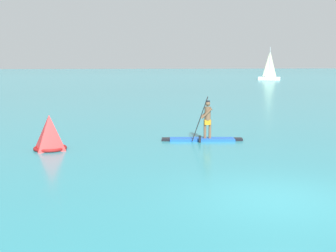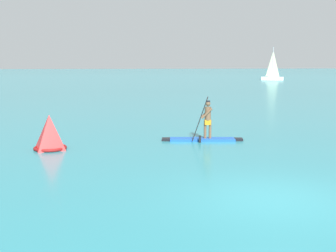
% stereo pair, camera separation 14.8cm
% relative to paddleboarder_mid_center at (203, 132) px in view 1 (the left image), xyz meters
% --- Properties ---
extents(ground, '(440.00, 440.00, 0.00)m').
position_rel_paddleboarder_mid_center_xyz_m(ground, '(0.02, -7.90, -0.35)').
color(ground, teal).
extents(paddleboarder_mid_center, '(3.43, 1.03, 1.94)m').
position_rel_paddleboarder_mid_center_xyz_m(paddleboarder_mid_center, '(0.00, 0.00, 0.00)').
color(paddleboarder_mid_center, blue).
rests_on(paddleboarder_mid_center, ground).
extents(race_marker_buoy, '(1.39, 1.39, 1.32)m').
position_rel_paddleboarder_mid_center_xyz_m(race_marker_buoy, '(-6.18, -1.01, 0.24)').
color(race_marker_buoy, red).
rests_on(race_marker_buoy, ground).
extents(sailboat_right_horizon, '(4.13, 2.69, 6.17)m').
position_rel_paddleboarder_mid_center_xyz_m(sailboat_right_horizon, '(26.93, 60.08, 0.58)').
color(sailboat_right_horizon, white).
rests_on(sailboat_right_horizon, ground).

